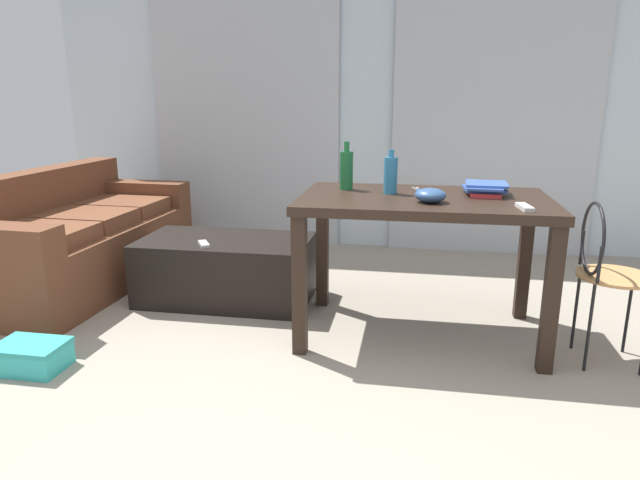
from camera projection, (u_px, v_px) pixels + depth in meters
ground_plane at (329, 335)px, 3.12m from camera, size 7.71×7.71×0.00m
wall_back at (367, 93)px, 4.69m from camera, size 5.45×0.10×2.64m
curtains at (366, 116)px, 4.66m from camera, size 3.73×0.03×2.26m
couch at (75, 240)px, 3.90m from camera, size 0.92×1.83×0.79m
coffee_table at (227, 269)px, 3.62m from camera, size 1.09×0.60×0.41m
craft_table at (423, 217)px, 2.97m from camera, size 1.31×0.80×0.78m
wire_chair at (604, 263)px, 2.69m from camera, size 0.36×0.36×0.81m
bottle_near at (346, 170)px, 3.14m from camera, size 0.07×0.07×0.27m
bottle_far at (391, 175)px, 3.01m from camera, size 0.07×0.07×0.24m
bowl at (430, 195)px, 2.77m from camera, size 0.16×0.16×0.07m
book_stack at (485, 188)px, 2.98m from camera, size 0.23×0.29×0.06m
tv_remote_on_table at (525, 207)px, 2.62m from camera, size 0.07×0.16×0.02m
scissors at (418, 189)px, 3.15m from camera, size 0.06×0.11×0.00m
tv_remote_primary at (204, 244)px, 3.41m from camera, size 0.11×0.15×0.02m
shoebox at (31, 356)px, 2.71m from camera, size 0.33×0.23×0.14m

